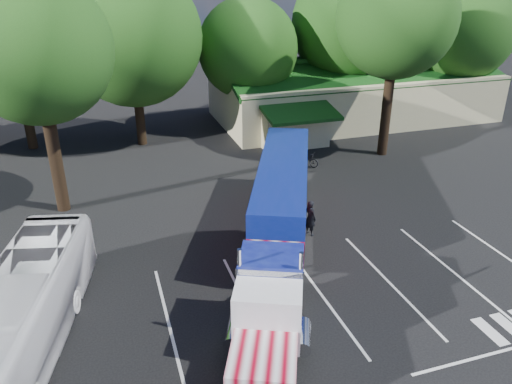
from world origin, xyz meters
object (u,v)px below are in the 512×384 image
object	(u,v)px
bicycle	(306,159)
tour_bus	(20,316)
silver_sedan	(353,124)
woman	(310,218)
semi_truck	(280,212)

from	to	relation	value
bicycle	tour_bus	world-z (taller)	tour_bus
tour_bus	silver_sedan	world-z (taller)	tour_bus
woman	bicycle	size ratio (longest dim) A/B	0.98
bicycle	semi_truck	bearing A→B (deg)	-158.39
woman	silver_sedan	xyz separation A→B (m)	(10.40, 14.99, -0.29)
semi_truck	silver_sedan	size ratio (longest dim) A/B	4.44
woman	tour_bus	bearing A→B (deg)	87.07
semi_truck	woman	xyz separation A→B (m)	(2.13, 1.26, -1.25)
bicycle	silver_sedan	world-z (taller)	silver_sedan
semi_truck	woman	world-z (taller)	semi_truck
woman	bicycle	bearing A→B (deg)	-44.77
semi_truck	bicycle	size ratio (longest dim) A/B	9.24
tour_bus	silver_sedan	distance (m)	30.65
tour_bus	woman	bearing A→B (deg)	33.88
semi_truck	woman	bearing A→B (deg)	54.37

